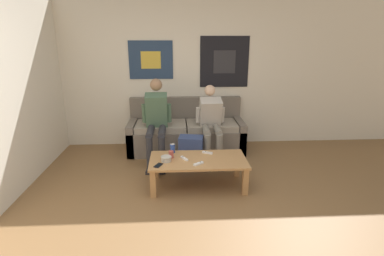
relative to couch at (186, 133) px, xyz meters
name	(u,v)px	position (x,y,z in m)	size (l,w,h in m)	color
ground_plane	(181,235)	(-0.13, -2.37, -0.30)	(18.00, 18.00, 0.00)	brown
wall_back	(178,74)	(-0.13, 0.37, 0.98)	(10.00, 0.07, 2.55)	silver
couch	(186,133)	(0.00, 0.00, 0.00)	(1.95, 0.74, 0.88)	#70665B
coffee_table	(198,163)	(0.11, -1.34, 0.03)	(1.25, 0.64, 0.38)	#B27F4C
person_seated_adult	(156,118)	(-0.48, -0.40, 0.39)	(0.47, 0.90, 1.27)	#2D2D33
person_seated_teen	(211,120)	(0.38, -0.39, 0.34)	(0.47, 0.88, 1.16)	gray
backpack	(191,152)	(0.05, -0.72, -0.07)	(0.39, 0.32, 0.47)	navy
ceramic_bowl	(166,158)	(-0.30, -1.39, 0.12)	(0.14, 0.14, 0.07)	#B7B2A8
pillar_candle	(171,154)	(-0.24, -1.28, 0.13)	(0.06, 0.06, 0.11)	#B24C42
drink_can_blue	(172,148)	(-0.23, -1.10, 0.15)	(0.07, 0.07, 0.12)	#28479E
game_controller_near_left	(184,158)	(-0.07, -1.34, 0.10)	(0.10, 0.14, 0.03)	white
game_controller_near_right	(207,153)	(0.25, -1.16, 0.10)	(0.14, 0.09, 0.03)	white
game_controller_far_center	(198,164)	(0.10, -1.52, 0.10)	(0.14, 0.11, 0.03)	white
cell_phone	(158,165)	(-0.40, -1.52, 0.09)	(0.12, 0.15, 0.01)	black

